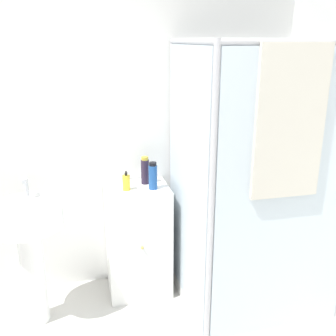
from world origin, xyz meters
TOP-DOWN VIEW (x-y plane):
  - wall_back at (0.00, 1.70)m, footprint 6.40×0.06m
  - shower_enclosure at (1.14, 1.11)m, footprint 0.94×0.97m
  - vanity_cabinet at (0.44, 1.48)m, footprint 0.46×0.40m
  - sink at (-0.30, 1.28)m, footprint 0.45×0.45m
  - soap_dispenser at (0.36, 1.45)m, footprint 0.05×0.06m
  - shampoo_bottle_tall_black at (0.52, 1.55)m, footprint 0.06×0.06m
  - shampoo_bottle_blue at (0.55, 1.42)m, footprint 0.06×0.06m

SIDE VIEW (x-z plane):
  - vanity_cabinet at x=0.44m, z-range 0.00..0.85m
  - shower_enclosure at x=1.14m, z-range -0.43..1.43m
  - sink at x=-0.30m, z-range 0.14..1.14m
  - soap_dispenser at x=0.36m, z-range 0.83..0.97m
  - shampoo_bottle_blue at x=0.55m, z-range 0.84..1.04m
  - shampoo_bottle_tall_black at x=0.52m, z-range 0.84..1.05m
  - wall_back at x=0.00m, z-range 0.00..2.50m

